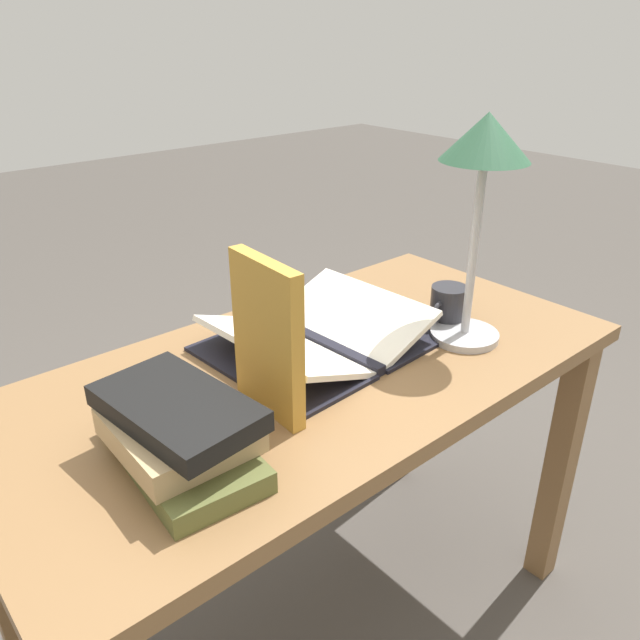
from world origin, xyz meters
TOP-DOWN VIEW (x-y plane):
  - ground_plane at (0.00, 0.00)m, footprint 12.00×12.00m
  - reading_desk at (0.00, 0.00)m, footprint 1.28×0.64m
  - open_book at (-0.06, -0.05)m, footprint 0.45×0.39m
  - book_stack_tall at (0.35, 0.10)m, footprint 0.19×0.31m
  - book_standing_upright at (0.16, 0.07)m, footprint 0.04×0.18m
  - reading_lamp at (-0.32, 0.13)m, footprint 0.17×0.17m
  - coffee_mug at (-0.35, 0.05)m, footprint 0.11×0.08m
  - pencil at (-0.02, -0.26)m, footprint 0.08×0.12m

SIDE VIEW (x-z plane):
  - ground_plane at x=0.00m, z-range 0.00..0.00m
  - reading_desk at x=0.00m, z-range 0.26..1.02m
  - pencil at x=-0.02m, z-range 0.76..0.76m
  - open_book at x=-0.06m, z-range 0.74..0.82m
  - coffee_mug at x=-0.35m, z-range 0.76..0.85m
  - book_stack_tall at x=0.35m, z-range 0.75..0.87m
  - book_standing_upright at x=0.16m, z-range 0.76..1.04m
  - reading_lamp at x=-0.32m, z-range 0.89..1.36m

